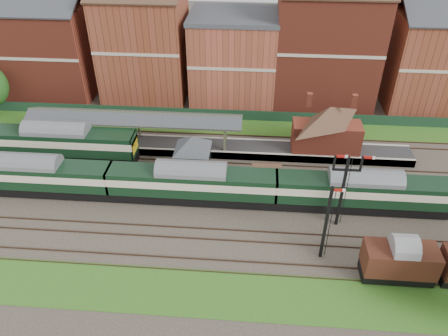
# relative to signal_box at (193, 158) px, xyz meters

# --- Properties ---
(ground) EXTENTS (160.00, 160.00, 0.00)m
(ground) POSITION_rel_signal_box_xyz_m (3.00, -3.25, -3.19)
(ground) COLOR #473D33
(ground) RESTS_ON ground
(grass_back) EXTENTS (90.00, 4.50, 0.06)m
(grass_back) POSITION_rel_signal_box_xyz_m (3.00, 12.75, -3.16)
(grass_back) COLOR #2D6619
(grass_back) RESTS_ON ground
(grass_front) EXTENTS (90.00, 5.00, 0.06)m
(grass_front) POSITION_rel_signal_box_xyz_m (3.00, -15.25, -3.16)
(grass_front) COLOR #2D6619
(grass_front) RESTS_ON ground
(fence) EXTENTS (90.00, 0.12, 1.50)m
(fence) POSITION_rel_signal_box_xyz_m (3.00, 14.75, -2.44)
(fence) COLOR #193823
(fence) RESTS_ON ground
(platform) EXTENTS (55.00, 3.40, 1.00)m
(platform) POSITION_rel_signal_box_xyz_m (-2.00, 6.50, -2.69)
(platform) COLOR #2D2D2D
(platform) RESTS_ON ground
(signal_box) EXTENTS (5.40, 5.40, 6.00)m
(signal_box) POSITION_rel_signal_box_xyz_m (0.00, 0.00, 0.00)
(signal_box) COLOR #5F6F4E
(signal_box) RESTS_ON ground
(brick_hut) EXTENTS (3.20, 2.64, 2.94)m
(brick_hut) POSITION_rel_signal_box_xyz_m (8.00, 0.00, -2.00)
(brick_hut) COLOR brown
(brick_hut) RESTS_ON ground
(station_building) EXTENTS (8.10, 8.10, 5.90)m
(station_building) POSITION_rel_signal_box_xyz_m (15.00, 6.50, 0.76)
(station_building) COLOR #963926
(station_building) RESTS_ON platform
(canopy) EXTENTS (26.00, 3.89, 4.08)m
(canopy) POSITION_rel_signal_box_xyz_m (-8.00, 6.50, 1.39)
(canopy) COLOR #464F31
(canopy) RESTS_ON platform
(semaphore_bracket) EXTENTS (3.60, 0.25, 8.18)m
(semaphore_bracket) POSITION_rel_signal_box_xyz_m (15.04, -5.75, 1.44)
(semaphore_bracket) COLOR black
(semaphore_bracket) RESTS_ON ground
(semaphore_siding) EXTENTS (1.23, 0.25, 8.00)m
(semaphore_siding) POSITION_rel_signal_box_xyz_m (13.02, -10.25, 0.96)
(semaphore_siding) COLOR black
(semaphore_siding) RESTS_ON ground
(town_backdrop) EXTENTS (69.00, 10.00, 16.00)m
(town_backdrop) POSITION_rel_signal_box_xyz_m (2.82, 21.75, 3.81)
(town_backdrop) COLOR #963926
(town_backdrop) RESTS_ON ground
(dmu_train) EXTENTS (52.09, 2.74, 4.00)m
(dmu_train) POSITION_rel_signal_box_xyz_m (0.29, -3.25, -0.84)
(dmu_train) COLOR black
(dmu_train) RESTS_ON ground
(platform_railcar) EXTENTS (18.24, 2.87, 4.20)m
(platform_railcar) POSITION_rel_signal_box_xyz_m (-16.42, 3.25, -0.74)
(platform_railcar) COLOR black
(platform_railcar) RESTS_ON ground
(goods_van_a) EXTENTS (5.99, 2.59, 3.63)m
(goods_van_a) POSITION_rel_signal_box_xyz_m (19.17, -12.25, -1.12)
(goods_van_a) COLOR black
(goods_van_a) RESTS_ON ground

